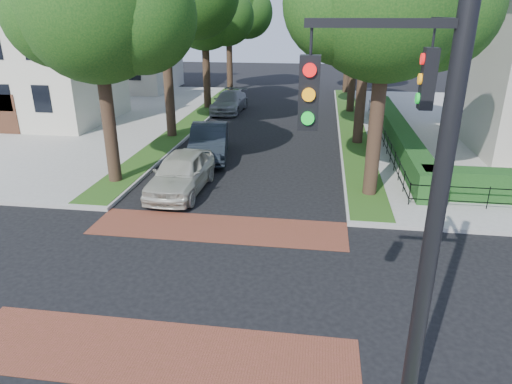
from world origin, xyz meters
TOP-DOWN VIEW (x-y plane):
  - ground at (0.00, 0.00)m, footprint 120.00×120.00m
  - sidewalk_nw at (-19.50, 19.00)m, footprint 30.00×30.00m
  - crosswalk_far at (0.00, 3.20)m, footprint 9.00×2.20m
  - crosswalk_near at (0.00, -3.20)m, footprint 9.00×2.20m
  - grass_strip_ne at (5.40, 19.10)m, footprint 1.60×29.80m
  - grass_strip_nw at (-5.40, 19.10)m, footprint 1.60×29.80m
  - tree_right_far at (5.60, 24.22)m, footprint 7.25×6.23m
  - tree_right_back at (5.60, 33.23)m, footprint 7.50×6.45m
  - tree_left_near at (-5.40, 7.23)m, footprint 7.50×6.45m
  - tree_left_far at (-5.40, 24.22)m, footprint 7.00×6.02m
  - tree_left_back at (-5.40, 33.24)m, footprint 7.75×6.66m
  - hedge_main_road at (7.70, 15.00)m, footprint 1.00×18.00m
  - fence_main_road at (6.90, 15.00)m, footprint 0.06×18.00m
  - house_left_near at (-15.49, 17.99)m, footprint 10.00×9.00m
  - house_left_far at (-15.49, 31.99)m, footprint 10.00×9.00m
  - traffic_signal at (4.89, -4.41)m, footprint 2.17×2.00m
  - parked_car_front at (-2.30, 6.48)m, footprint 2.09×4.99m
  - parked_car_middle at (-2.30, 11.44)m, footprint 2.67×5.46m
  - parked_car_rear at (-3.60, 23.22)m, footprint 2.31×5.29m

SIDE VIEW (x-z plane):
  - ground at x=0.00m, z-range 0.00..0.00m
  - crosswalk_far at x=0.00m, z-range 0.00..0.01m
  - crosswalk_near at x=0.00m, z-range 0.00..0.01m
  - sidewalk_nw at x=-19.50m, z-range 0.00..0.15m
  - grass_strip_ne at x=5.40m, z-range 0.15..0.17m
  - grass_strip_nw at x=-5.40m, z-range 0.15..0.17m
  - fence_main_road at x=6.90m, z-range 0.15..1.05m
  - hedge_main_road at x=7.70m, z-range 0.15..1.35m
  - parked_car_rear at x=-3.60m, z-range 0.00..1.51m
  - parked_car_front at x=-2.30m, z-range 0.00..1.69m
  - parked_car_middle at x=-2.30m, z-range 0.00..1.72m
  - traffic_signal at x=4.89m, z-range 0.71..8.71m
  - house_left_near at x=-15.49m, z-range -0.03..10.11m
  - house_left_far at x=-15.49m, z-range -0.03..10.11m
  - tree_right_far at x=5.60m, z-range 2.04..11.78m
  - tree_left_far at x=-5.40m, z-range 2.19..12.05m
  - tree_right_back at x=5.60m, z-range 2.17..12.37m
  - tree_left_near at x=-5.40m, z-range 2.17..12.37m
  - tree_left_back at x=-5.40m, z-range 2.19..12.63m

